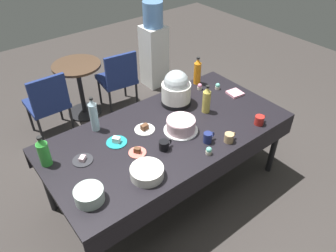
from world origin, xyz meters
The scene contains 26 objects.
ground centered at (0.00, 0.00, 0.00)m, with size 9.00×9.00×0.00m, color #383330.
potluck_table centered at (0.00, 0.00, 0.69)m, with size 2.20×1.10×0.75m.
frosted_layer_cake centered at (0.09, -0.07, 0.81)m, with size 0.30×0.30×0.12m.
slow_cooker centered at (0.34, 0.30, 0.91)m, with size 0.30×0.30×0.35m.
glass_salad_bowl centered at (-0.91, -0.28, 0.80)m, with size 0.21×0.21×0.10m, color #B2C6BC.
ceramic_snack_bowl centered at (-0.47, -0.34, 0.79)m, with size 0.25×0.25×0.08m, color silver.
dessert_plate_coral centered at (-0.38, -0.08, 0.76)m, with size 0.15×0.15×0.05m.
dessert_plate_teal centered at (-0.44, 0.14, 0.76)m, with size 0.18×0.18×0.06m.
dessert_plate_charcoal centered at (-0.77, 0.11, 0.76)m, with size 0.16×0.16×0.04m.
dessert_plate_white centered at (-0.16, 0.14, 0.76)m, with size 0.18×0.18×0.06m.
cupcake_mint centered at (0.70, 0.35, 0.78)m, with size 0.05×0.05×0.07m.
cupcake_rose centered at (0.86, 0.24, 0.78)m, with size 0.05×0.05×0.07m.
cupcake_lemon centered at (0.07, -0.44, 0.78)m, with size 0.05×0.05×0.07m.
soda_bottle_ginger_ale centered at (0.47, 0.01, 0.88)m, with size 0.08×0.08×0.28m.
soda_bottle_lime_soda centered at (-1.00, 0.26, 0.87)m, with size 0.09×0.09×0.27m.
soda_bottle_water centered at (-0.49, 0.41, 0.90)m, with size 0.07×0.07×0.33m.
soda_bottle_orange_juice centered at (0.77, 0.47, 0.89)m, with size 0.08×0.08×0.31m.
coffee_mug_red centered at (0.71, -0.43, 0.79)m, with size 0.12×0.08×0.08m.
coffee_mug_navy centered at (0.17, -0.33, 0.80)m, with size 0.11×0.07×0.09m.
coffee_mug_tan centered at (0.31, -0.44, 0.79)m, with size 0.12×0.08×0.08m.
coffee_mug_black centered at (-0.18, -0.17, 0.79)m, with size 0.12×0.08×0.08m.
paper_napkin_stack centered at (0.92, 0.05, 0.76)m, with size 0.14×0.14×0.02m, color pink.
maroon_chair_left centered at (-0.55, 1.54, 0.49)m, with size 0.44×0.44×0.85m.
maroon_chair_right centered at (0.39, 1.54, 0.49)m, with size 0.49×0.49×0.85m.
round_cafe_table centered at (-0.05, 1.76, 0.50)m, with size 0.60×0.60×0.72m.
water_cooler centered at (1.17, 1.82, 0.59)m, with size 0.32×0.32×1.24m.
Camera 1 is at (-1.39, -1.77, 2.52)m, focal length 34.47 mm.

